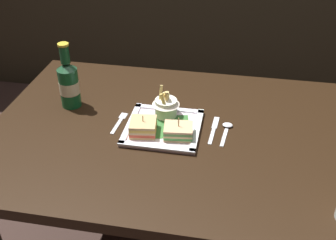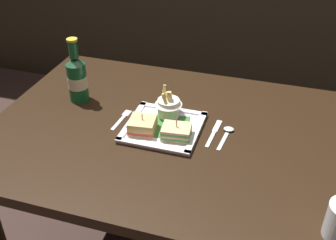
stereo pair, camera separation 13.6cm
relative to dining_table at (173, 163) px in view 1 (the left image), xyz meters
name	(u,v)px [view 1 (the left image)]	position (x,y,z in m)	size (l,w,h in m)	color
dining_table	(173,163)	(0.00, 0.00, 0.00)	(1.24, 0.88, 0.74)	black
square_plate	(163,128)	(-0.03, 0.00, 0.15)	(0.25, 0.25, 0.02)	white
sandwich_half_left	(143,127)	(-0.09, -0.05, 0.17)	(0.09, 0.10, 0.07)	tan
sandwich_half_right	(178,131)	(0.03, -0.05, 0.17)	(0.10, 0.08, 0.07)	tan
fries_cup	(166,105)	(-0.04, 0.07, 0.20)	(0.09, 0.09, 0.11)	white
beer_bottle	(69,83)	(-0.39, 0.09, 0.23)	(0.07, 0.07, 0.24)	#13562B
fork	(120,122)	(-0.19, 0.01, 0.14)	(0.03, 0.13, 0.00)	silver
knife	(214,129)	(0.13, 0.03, 0.14)	(0.03, 0.16, 0.00)	silver
spoon	(227,128)	(0.18, 0.04, 0.15)	(0.04, 0.13, 0.01)	silver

